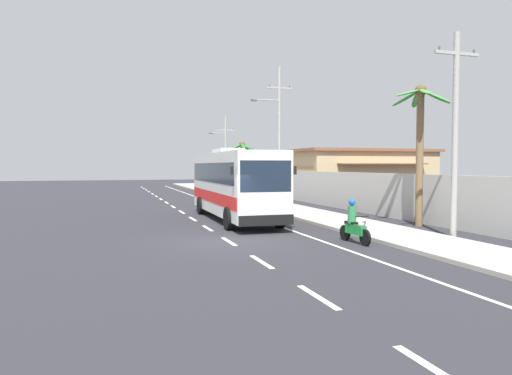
# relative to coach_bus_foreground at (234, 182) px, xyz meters

# --- Properties ---
(ground_plane) EXTENTS (160.00, 160.00, 0.00)m
(ground_plane) POSITION_rel_coach_bus_foreground_xyz_m (-2.04, -6.67, -1.99)
(ground_plane) COLOR #28282D
(sidewalk_kerb) EXTENTS (3.20, 90.00, 0.14)m
(sidewalk_kerb) POSITION_rel_coach_bus_foreground_xyz_m (4.76, 3.33, -1.92)
(sidewalk_kerb) COLOR #A8A399
(sidewalk_kerb) RESTS_ON ground
(lane_markings) EXTENTS (3.56, 71.00, 0.01)m
(lane_markings) POSITION_rel_coach_bus_foreground_xyz_m (0.11, 7.80, -1.98)
(lane_markings) COLOR white
(lane_markings) RESTS_ON ground
(boundary_wall) EXTENTS (0.24, 60.00, 2.45)m
(boundary_wall) POSITION_rel_coach_bus_foreground_xyz_m (8.56, 7.33, -0.76)
(boundary_wall) COLOR #B2B2AD
(boundary_wall) RESTS_ON ground
(coach_bus_foreground) EXTENTS (2.95, 11.23, 3.82)m
(coach_bus_foreground) POSITION_rel_coach_bus_foreground_xyz_m (0.00, 0.00, 0.00)
(coach_bus_foreground) COLOR silver
(coach_bus_foreground) RESTS_ON ground
(motorcycle_beside_bus) EXTENTS (0.56, 1.96, 1.64)m
(motorcycle_beside_bus) POSITION_rel_coach_bus_foreground_xyz_m (2.33, -8.63, -1.32)
(motorcycle_beside_bus) COLOR black
(motorcycle_beside_bus) RESTS_ON ground
(motorcycle_trailing) EXTENTS (0.56, 1.96, 1.61)m
(motorcycle_trailing) POSITION_rel_coach_bus_foreground_xyz_m (1.91, 9.35, -1.33)
(motorcycle_trailing) COLOR black
(motorcycle_trailing) RESTS_ON ground
(pedestrian_near_kerb) EXTENTS (0.36, 0.36, 1.75)m
(pedestrian_near_kerb) POSITION_rel_coach_bus_foreground_xyz_m (4.00, 13.91, -0.93)
(pedestrian_near_kerb) COLOR red
(pedestrian_near_kerb) RESTS_ON sidewalk_kerb
(utility_pole_nearest) EXTENTS (2.04, 0.24, 8.07)m
(utility_pole_nearest) POSITION_rel_coach_bus_foreground_xyz_m (6.65, -8.83, 2.25)
(utility_pole_nearest) COLOR #9E9E99
(utility_pole_nearest) RESTS_ON ground
(utility_pole_mid) EXTENTS (3.31, 0.24, 10.47)m
(utility_pole_mid) POSITION_rel_coach_bus_foreground_xyz_m (6.21, 9.98, 3.55)
(utility_pole_mid) COLOR #9E9E99
(utility_pole_mid) RESTS_ON ground
(utility_pole_far) EXTENTS (2.98, 0.24, 8.58)m
(utility_pole_far) POSITION_rel_coach_bus_foreground_xyz_m (6.61, 28.80, 2.58)
(utility_pole_far) COLOR #9E9E99
(utility_pole_far) RESTS_ON ground
(palm_nearest) EXTENTS (3.65, 3.92, 5.16)m
(palm_nearest) POSITION_rel_coach_bus_foreground_xyz_m (5.73, 18.48, 1.90)
(palm_nearest) COLOR brown
(palm_nearest) RESTS_ON ground
(palm_second) EXTENTS (3.09, 2.96, 6.69)m
(palm_second) POSITION_rel_coach_bus_foreground_xyz_m (7.75, -5.19, 2.54)
(palm_second) COLOR brown
(palm_second) RESTS_ON ground
(roadside_building) EXTENTS (12.08, 9.18, 4.28)m
(roadside_building) POSITION_rel_coach_bus_foreground_xyz_m (14.80, 13.24, 0.17)
(roadside_building) COLOR tan
(roadside_building) RESTS_ON ground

